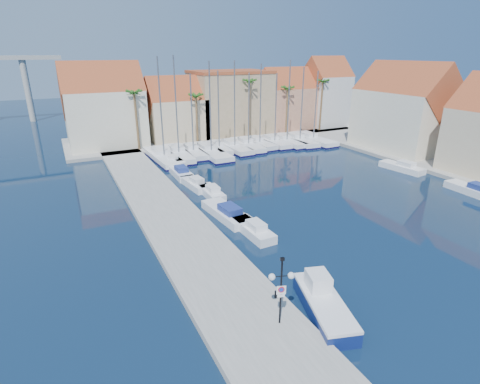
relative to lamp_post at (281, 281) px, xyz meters
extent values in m
plane|color=black|center=(7.66, 3.23, -3.35)|extent=(260.00, 260.00, 0.00)
cube|color=gray|center=(-1.34, 16.73, -3.10)|extent=(6.00, 77.00, 0.50)
cube|color=gray|center=(17.66, 51.23, -3.10)|extent=(54.00, 16.00, 0.50)
cube|color=gray|center=(39.66, 18.23, -3.10)|extent=(12.00, 60.00, 0.50)
cylinder|color=black|center=(0.00, 0.01, -0.68)|extent=(0.11, 0.11, 4.35)
cylinder|color=black|center=(-0.26, 0.09, 0.30)|extent=(0.53, 0.23, 0.05)
cylinder|color=black|center=(0.26, -0.08, 0.30)|extent=(0.53, 0.23, 0.05)
sphere|color=white|center=(-0.51, 0.18, 0.30)|extent=(0.39, 0.39, 0.39)
sphere|color=white|center=(0.52, -0.17, 0.30)|extent=(0.39, 0.39, 0.39)
cube|color=black|center=(0.00, 0.01, 1.38)|extent=(0.27, 0.20, 0.17)
cube|color=white|center=(-0.02, -0.06, -0.57)|extent=(0.52, 0.21, 0.54)
cylinder|color=red|center=(-0.03, -0.08, -0.52)|extent=(0.35, 0.13, 0.37)
cylinder|color=#1933A5|center=(-0.03, -0.09, -0.52)|extent=(0.25, 0.10, 0.26)
cube|color=white|center=(-0.02, -0.06, -0.95)|extent=(0.42, 0.17, 0.15)
cylinder|color=black|center=(1.06, 2.15, -2.62)|extent=(0.18, 0.18, 0.46)
cube|color=navy|center=(3.19, -0.05, -2.89)|extent=(3.73, 6.47, 0.92)
cube|color=white|center=(3.19, -0.05, -2.33)|extent=(3.73, 6.47, 0.20)
cube|color=white|center=(3.54, 1.13, -1.77)|extent=(1.75, 1.95, 1.13)
cube|color=white|center=(4.43, 11.50, -2.95)|extent=(1.89, 5.36, 0.80)
cube|color=white|center=(4.45, 10.97, -2.25)|extent=(1.26, 1.90, 0.60)
cube|color=white|center=(3.82, 15.91, -2.95)|extent=(2.76, 6.94, 0.80)
cube|color=navy|center=(3.88, 15.23, -2.25)|extent=(1.72, 2.50, 0.60)
cube|color=white|center=(4.63, 21.80, -2.95)|extent=(1.72, 5.08, 0.80)
cube|color=white|center=(4.62, 21.29, -2.25)|extent=(1.17, 1.79, 0.60)
cube|color=white|center=(3.97, 25.36, -2.95)|extent=(2.16, 5.39, 0.80)
cube|color=white|center=(4.02, 24.83, -2.25)|extent=(1.34, 1.94, 0.60)
cube|color=white|center=(3.81, 30.55, -2.95)|extent=(2.03, 6.02, 0.80)
cube|color=navy|center=(3.79, 29.95, -2.25)|extent=(1.38, 2.12, 0.60)
cube|color=white|center=(4.47, 36.45, -2.95)|extent=(2.23, 5.60, 0.80)
cube|color=white|center=(4.43, 35.91, -2.25)|extent=(1.39, 2.01, 0.60)
cube|color=white|center=(31.66, 9.11, -2.95)|extent=(2.34, 6.43, 0.80)
cube|color=navy|center=(31.63, 8.48, -2.25)|extent=(1.53, 2.28, 0.60)
cube|color=white|center=(31.66, 19.30, -2.95)|extent=(2.73, 6.26, 0.80)
cube|color=white|center=(31.75, 18.70, -2.25)|extent=(1.63, 2.28, 0.60)
cube|color=white|center=(3.76, 38.59, -2.85)|extent=(3.51, 11.74, 1.00)
cube|color=#0E0C3D|center=(3.76, 38.59, -3.17)|extent=(3.57, 11.80, 0.28)
cube|color=white|center=(3.71, 39.75, -2.05)|extent=(2.26, 3.57, 0.60)
cylinder|color=slate|center=(3.78, 38.01, 4.49)|extent=(0.20, 0.20, 13.69)
cube|color=white|center=(6.31, 39.33, -2.85)|extent=(3.78, 11.21, 1.00)
cube|color=#0E0C3D|center=(6.31, 39.33, -3.17)|extent=(3.84, 11.28, 0.28)
cube|color=white|center=(6.40, 40.43, -2.05)|extent=(2.27, 3.46, 0.60)
cylinder|color=slate|center=(6.26, 38.79, 4.57)|extent=(0.20, 0.20, 13.84)
cube|color=white|center=(8.72, 39.54, -2.85)|extent=(2.71, 9.33, 1.00)
cube|color=#0E0C3D|center=(8.72, 39.54, -3.17)|extent=(2.77, 9.39, 0.28)
cube|color=white|center=(8.75, 40.46, -2.05)|extent=(1.78, 2.83, 0.60)
cylinder|color=slate|center=(8.71, 39.07, 3.28)|extent=(0.20, 0.20, 11.27)
cube|color=white|center=(11.15, 38.31, -2.85)|extent=(3.07, 11.79, 1.00)
cube|color=#0E0C3D|center=(11.15, 38.31, -3.17)|extent=(3.13, 11.85, 0.28)
cube|color=white|center=(11.15, 39.49, -2.05)|extent=(2.15, 3.54, 0.60)
cylinder|color=slate|center=(11.15, 37.73, 4.17)|extent=(0.20, 0.20, 13.05)
cube|color=white|center=(13.26, 39.85, -2.85)|extent=(2.65, 8.27, 1.00)
cube|color=#0E0C3D|center=(13.26, 39.85, -3.17)|extent=(2.72, 8.34, 0.28)
cube|color=white|center=(13.31, 40.67, -2.05)|extent=(1.64, 2.54, 0.60)
cylinder|color=slate|center=(13.23, 39.45, 3.44)|extent=(0.20, 0.20, 11.59)
cube|color=white|center=(15.72, 39.38, -2.85)|extent=(2.85, 9.91, 1.00)
cube|color=#0E0C3D|center=(15.72, 39.38, -3.17)|extent=(2.91, 9.98, 0.28)
cube|color=white|center=(15.69, 40.36, -2.05)|extent=(1.88, 3.00, 0.60)
cylinder|color=slate|center=(15.73, 38.89, 4.16)|extent=(0.20, 0.20, 13.03)
cube|color=white|center=(18.46, 39.70, -2.85)|extent=(3.28, 10.01, 1.00)
cube|color=#0E0C3D|center=(18.46, 39.70, -3.17)|extent=(3.35, 10.07, 0.28)
cube|color=white|center=(18.53, 40.68, -2.05)|extent=(2.01, 3.08, 0.60)
cylinder|color=slate|center=(18.42, 39.21, 3.24)|extent=(0.20, 0.20, 11.19)
cube|color=white|center=(20.65, 39.86, -2.85)|extent=(2.76, 8.79, 1.00)
cube|color=#0E0C3D|center=(20.65, 39.86, -3.17)|extent=(2.83, 8.86, 0.28)
cube|color=white|center=(20.60, 40.72, -2.05)|extent=(1.73, 2.69, 0.60)
cylinder|color=slate|center=(20.68, 39.42, 3.89)|extent=(0.20, 0.20, 12.48)
cube|color=white|center=(23.45, 39.56, -2.85)|extent=(2.47, 8.81, 1.00)
cube|color=#0E0C3D|center=(23.45, 39.56, -3.17)|extent=(2.53, 8.87, 0.28)
cube|color=white|center=(23.47, 40.43, -2.05)|extent=(1.65, 2.66, 0.60)
cylinder|color=slate|center=(23.44, 39.12, 3.14)|extent=(0.20, 0.20, 10.98)
cube|color=white|center=(25.72, 39.33, -2.85)|extent=(3.20, 9.94, 1.00)
cube|color=#0E0C3D|center=(25.72, 39.33, -3.17)|extent=(3.26, 10.01, 0.28)
cube|color=white|center=(25.65, 40.31, -2.05)|extent=(1.97, 3.05, 0.60)
cylinder|color=slate|center=(25.75, 38.84, 4.17)|extent=(0.20, 0.20, 13.06)
cube|color=white|center=(28.19, 38.88, -2.85)|extent=(3.45, 10.34, 1.00)
cube|color=#0E0C3D|center=(28.19, 38.88, -3.17)|extent=(3.52, 10.41, 0.28)
cube|color=white|center=(28.27, 39.89, -2.05)|extent=(2.09, 3.19, 0.60)
cylinder|color=slate|center=(28.15, 38.37, 3.59)|extent=(0.20, 0.20, 11.89)
cube|color=white|center=(30.77, 38.59, -2.85)|extent=(3.55, 11.34, 1.00)
cube|color=#0E0C3D|center=(30.77, 38.59, -3.17)|extent=(3.62, 11.40, 0.28)
cube|color=white|center=(30.71, 39.70, -2.05)|extent=(2.23, 3.47, 0.60)
cylinder|color=slate|center=(30.80, 38.03, 3.27)|extent=(0.20, 0.20, 11.25)
cube|color=beige|center=(-2.34, 50.23, 1.65)|extent=(12.00, 9.00, 9.00)
cube|color=brown|center=(-2.34, 50.23, 6.15)|extent=(12.30, 9.00, 9.00)
cube|color=beige|center=(9.66, 50.23, 0.65)|extent=(10.00, 8.00, 7.00)
cube|color=brown|center=(9.66, 50.23, 4.15)|extent=(10.30, 8.00, 8.00)
cube|color=tan|center=(20.66, 51.23, 2.65)|extent=(14.00, 10.00, 11.00)
cube|color=brown|center=(20.66, 51.23, 8.40)|extent=(14.20, 10.20, 0.50)
cube|color=#B9765D|center=(32.66, 50.23, 1.15)|extent=(10.00, 8.00, 8.00)
cube|color=brown|center=(32.66, 50.23, 5.15)|extent=(10.30, 8.00, 8.00)
cube|color=silver|center=(41.66, 49.23, 2.15)|extent=(8.00, 8.00, 10.00)
cube|color=brown|center=(41.66, 49.23, 7.15)|extent=(8.30, 8.00, 8.00)
cube|color=beige|center=(39.66, 27.23, 1.65)|extent=(9.00, 14.00, 9.00)
cube|color=brown|center=(39.66, 27.23, 6.15)|extent=(9.00, 14.30, 9.00)
cylinder|color=brown|center=(1.66, 45.23, 1.65)|extent=(0.36, 0.36, 9.00)
sphere|color=#255819|center=(1.66, 45.23, 6.00)|extent=(2.60, 2.60, 2.60)
cylinder|color=brown|center=(11.66, 45.23, 1.15)|extent=(0.36, 0.36, 8.00)
sphere|color=#255819|center=(11.66, 45.23, 5.00)|extent=(2.60, 2.60, 2.60)
cylinder|color=brown|center=(21.66, 45.23, 2.15)|extent=(0.36, 0.36, 10.00)
sphere|color=#255819|center=(21.66, 45.23, 7.00)|extent=(2.60, 2.60, 2.60)
cylinder|color=brown|center=(29.66, 45.23, 1.40)|extent=(0.36, 0.36, 8.50)
sphere|color=#255819|center=(29.66, 45.23, 5.50)|extent=(2.60, 2.60, 2.60)
cylinder|color=brown|center=(37.66, 45.23, 1.90)|extent=(0.36, 0.36, 9.50)
sphere|color=#255819|center=(37.66, 45.23, 6.50)|extent=(2.60, 2.60, 2.60)
cylinder|color=#9E9E99|center=(-14.34, 85.23, 3.65)|extent=(1.40, 1.40, 14.00)
camera|label=1|loc=(-9.89, -14.81, 11.92)|focal=28.00mm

